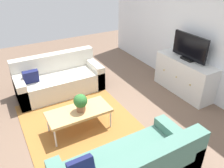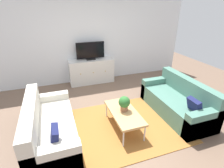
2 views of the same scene
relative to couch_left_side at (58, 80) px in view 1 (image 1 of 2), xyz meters
The scene contains 8 objects.
ground_plane 1.46m from the couch_left_side, ahead, with size 10.00×10.00×0.00m, color brown.
wall_back 3.20m from the couch_left_side, 61.66° to the left, with size 6.40×0.12×2.70m, color white.
area_rug 1.46m from the couch_left_side, ahead, with size 2.50×1.90×0.01m, color #9E662D.
couch_left_side is the anchor object (origin of this frame).
coffee_table 1.46m from the couch_left_side, ahead, with size 0.50×1.06×0.40m.
potted_plant 1.50m from the couch_left_side, ahead, with size 0.23×0.23×0.31m.
tv_console 2.75m from the couch_left_side, 59.90° to the left, with size 1.39×0.47×0.76m.
flat_screen_tv 2.86m from the couch_left_side, 60.11° to the left, with size 0.86×0.16×0.54m.
Camera 1 is at (2.96, -1.23, 2.62)m, focal length 36.12 mm.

